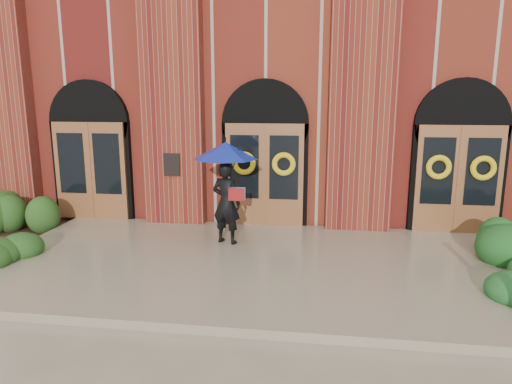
# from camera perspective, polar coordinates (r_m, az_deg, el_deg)

# --- Properties ---
(ground) EXTENTS (90.00, 90.00, 0.00)m
(ground) POSITION_cam_1_polar(r_m,az_deg,el_deg) (8.90, -1.14, -9.77)
(ground) COLOR tan
(ground) RESTS_ON ground
(landing) EXTENTS (10.00, 5.30, 0.15)m
(landing) POSITION_cam_1_polar(r_m,az_deg,el_deg) (9.01, -0.99, -8.98)
(landing) COLOR gray
(landing) RESTS_ON ground
(church_building) EXTENTS (16.20, 12.53, 7.00)m
(church_building) POSITION_cam_1_polar(r_m,az_deg,el_deg) (17.00, 3.63, 12.57)
(church_building) COLOR maroon
(church_building) RESTS_ON ground
(man_with_umbrella) EXTENTS (1.71, 1.71, 2.19)m
(man_with_umbrella) POSITION_cam_1_polar(r_m,az_deg,el_deg) (9.68, -3.75, 2.36)
(man_with_umbrella) COLOR black
(man_with_umbrella) RESTS_ON landing
(hedge_wall_left) EXTENTS (3.39, 1.36, 0.87)m
(hedge_wall_left) POSITION_cam_1_polar(r_m,az_deg,el_deg) (13.26, -29.38, -2.09)
(hedge_wall_left) COLOR #234617
(hedge_wall_left) RESTS_ON ground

